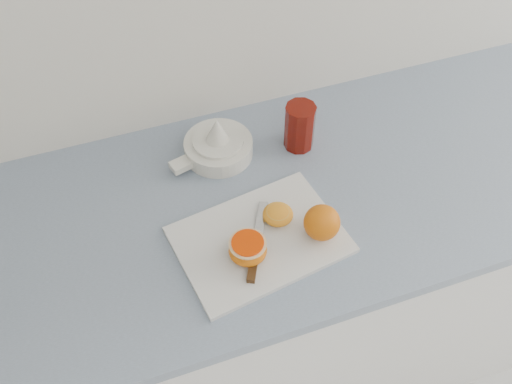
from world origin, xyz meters
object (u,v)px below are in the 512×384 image
red_tumbler (299,128)px  counter (283,291)px  half_orange (248,249)px  cutting_board (260,240)px  citrus_juicer (218,145)px

red_tumbler → counter: bearing=-119.7°
counter → half_orange: (-0.15, -0.14, 0.48)m
cutting_board → half_orange: size_ratio=4.35×
counter → red_tumbler: red_tumbler is taller
counter → half_orange: bearing=-136.0°
red_tumbler → citrus_juicer: bearing=170.0°
cutting_board → red_tumbler: red_tumbler is taller
counter → cutting_board: bearing=-135.3°
half_orange → red_tumbler: 0.35m
counter → half_orange: size_ratio=32.58×
cutting_board → red_tumbler: bearing=52.2°
half_orange → red_tumbler: bearing=50.8°
counter → half_orange: 0.52m
half_orange → red_tumbler: red_tumbler is taller
counter → citrus_juicer: (-0.12, 0.16, 0.47)m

